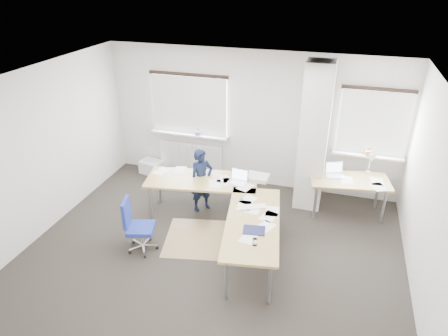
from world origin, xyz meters
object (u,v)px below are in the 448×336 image
(task_chair, at_px, (140,236))
(person, at_px, (202,180))
(desk_side, at_px, (350,181))
(desk_main, at_px, (228,200))

(task_chair, bearing_deg, person, 54.11)
(desk_side, bearing_deg, task_chair, -156.79)
(task_chair, bearing_deg, desk_side, 18.14)
(desk_side, height_order, task_chair, desk_side)
(task_chair, distance_m, person, 1.60)
(desk_main, distance_m, desk_side, 2.31)
(desk_side, height_order, person, person)
(desk_side, distance_m, task_chair, 3.83)
(desk_main, relative_size, task_chair, 2.97)
(desk_main, xyz_separation_m, task_chair, (-1.26, -0.82, -0.43))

